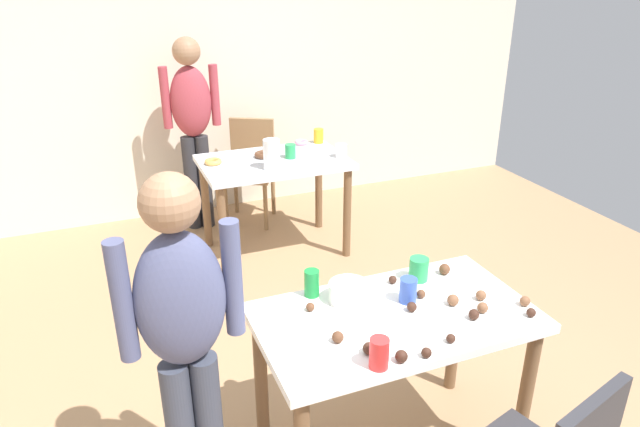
{
  "coord_description": "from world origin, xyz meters",
  "views": [
    {
      "loc": [
        -0.94,
        -1.8,
        2.1
      ],
      "look_at": [
        0.09,
        0.73,
        0.9
      ],
      "focal_mm": 32.41,
      "sensor_mm": 36.0,
      "label": 1
    }
  ],
  "objects_px": {
    "dining_table_far": "(274,174)",
    "pitcher_far": "(272,154)",
    "soda_can": "(312,283)",
    "person_girl_near": "(184,330)",
    "dining_table_near": "(394,337)",
    "chair_far_table": "(251,164)",
    "mixing_bowl": "(348,292)",
    "person_adult_far": "(192,118)"
  },
  "relations": [
    {
      "from": "person_adult_far",
      "to": "soda_can",
      "type": "height_order",
      "value": "person_adult_far"
    },
    {
      "from": "chair_far_table",
      "to": "pitcher_far",
      "type": "height_order",
      "value": "pitcher_far"
    },
    {
      "from": "person_adult_far",
      "to": "mixing_bowl",
      "type": "relative_size",
      "value": 9.18
    },
    {
      "from": "dining_table_near",
      "to": "pitcher_far",
      "type": "relative_size",
      "value": 5.45
    },
    {
      "from": "chair_far_table",
      "to": "person_adult_far",
      "type": "relative_size",
      "value": 0.55
    },
    {
      "from": "dining_table_far",
      "to": "person_girl_near",
      "type": "xyz_separation_m",
      "value": [
        -1.02,
        -2.12,
        0.25
      ]
    },
    {
      "from": "soda_can",
      "to": "pitcher_far",
      "type": "height_order",
      "value": "pitcher_far"
    },
    {
      "from": "dining_table_near",
      "to": "person_adult_far",
      "type": "relative_size",
      "value": 0.74
    },
    {
      "from": "person_adult_far",
      "to": "mixing_bowl",
      "type": "bearing_deg",
      "value": -86.56
    },
    {
      "from": "person_adult_far",
      "to": "soda_can",
      "type": "relative_size",
      "value": 12.91
    },
    {
      "from": "chair_far_table",
      "to": "person_girl_near",
      "type": "relative_size",
      "value": 0.59
    },
    {
      "from": "mixing_bowl",
      "to": "dining_table_far",
      "type": "bearing_deg",
      "value": 81.39
    },
    {
      "from": "chair_far_table",
      "to": "person_adult_far",
      "type": "height_order",
      "value": "person_adult_far"
    },
    {
      "from": "dining_table_far",
      "to": "chair_far_table",
      "type": "distance_m",
      "value": 0.71
    },
    {
      "from": "dining_table_near",
      "to": "pitcher_far",
      "type": "bearing_deg",
      "value": 87.51
    },
    {
      "from": "chair_far_table",
      "to": "mixing_bowl",
      "type": "height_order",
      "value": "chair_far_table"
    },
    {
      "from": "dining_table_near",
      "to": "dining_table_far",
      "type": "relative_size",
      "value": 1.08
    },
    {
      "from": "dining_table_far",
      "to": "mixing_bowl",
      "type": "distance_m",
      "value": 1.99
    },
    {
      "from": "person_girl_near",
      "to": "dining_table_near",
      "type": "bearing_deg",
      "value": -0.94
    },
    {
      "from": "mixing_bowl",
      "to": "soda_can",
      "type": "height_order",
      "value": "soda_can"
    },
    {
      "from": "dining_table_near",
      "to": "mixing_bowl",
      "type": "relative_size",
      "value": 6.76
    },
    {
      "from": "dining_table_near",
      "to": "chair_far_table",
      "type": "relative_size",
      "value": 1.33
    },
    {
      "from": "person_girl_near",
      "to": "mixing_bowl",
      "type": "distance_m",
      "value": 0.74
    },
    {
      "from": "dining_table_far",
      "to": "person_girl_near",
      "type": "relative_size",
      "value": 0.72
    },
    {
      "from": "chair_far_table",
      "to": "pitcher_far",
      "type": "distance_m",
      "value": 0.96
    },
    {
      "from": "pitcher_far",
      "to": "dining_table_near",
      "type": "bearing_deg",
      "value": -92.49
    },
    {
      "from": "person_girl_near",
      "to": "pitcher_far",
      "type": "bearing_deg",
      "value": 63.87
    },
    {
      "from": "pitcher_far",
      "to": "person_girl_near",
      "type": "bearing_deg",
      "value": -116.13
    },
    {
      "from": "person_girl_near",
      "to": "soda_can",
      "type": "relative_size",
      "value": 12.16
    },
    {
      "from": "dining_table_far",
      "to": "pitcher_far",
      "type": "xyz_separation_m",
      "value": [
        -0.07,
        -0.19,
        0.22
      ]
    },
    {
      "from": "person_adult_far",
      "to": "pitcher_far",
      "type": "distance_m",
      "value": 0.95
    },
    {
      "from": "soda_can",
      "to": "pitcher_far",
      "type": "xyz_separation_m",
      "value": [
        0.35,
        1.67,
        0.05
      ]
    },
    {
      "from": "dining_table_far",
      "to": "soda_can",
      "type": "xyz_separation_m",
      "value": [
        -0.43,
        -1.86,
        0.18
      ]
    },
    {
      "from": "dining_table_far",
      "to": "person_girl_near",
      "type": "bearing_deg",
      "value": -115.67
    },
    {
      "from": "dining_table_far",
      "to": "person_adult_far",
      "type": "bearing_deg",
      "value": 124.09
    },
    {
      "from": "dining_table_near",
      "to": "pitcher_far",
      "type": "distance_m",
      "value": 1.95
    },
    {
      "from": "dining_table_near",
      "to": "chair_far_table",
      "type": "distance_m",
      "value": 2.83
    },
    {
      "from": "soda_can",
      "to": "person_girl_near",
      "type": "bearing_deg",
      "value": -156.74
    },
    {
      "from": "dining_table_far",
      "to": "pitcher_far",
      "type": "bearing_deg",
      "value": -110.87
    },
    {
      "from": "soda_can",
      "to": "pitcher_far",
      "type": "bearing_deg",
      "value": 78.02
    },
    {
      "from": "dining_table_near",
      "to": "soda_can",
      "type": "distance_m",
      "value": 0.42
    },
    {
      "from": "dining_table_near",
      "to": "soda_can",
      "type": "xyz_separation_m",
      "value": [
        -0.27,
        0.27,
        0.18
      ]
    }
  ]
}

